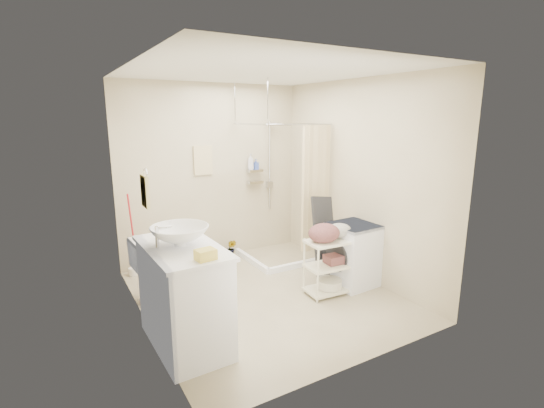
# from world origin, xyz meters

# --- Properties ---
(floor) EXTENTS (3.20, 3.20, 0.00)m
(floor) POSITION_xyz_m (0.00, 0.00, 0.00)
(floor) COLOR tan
(floor) RESTS_ON ground
(ceiling) EXTENTS (2.80, 3.20, 0.04)m
(ceiling) POSITION_xyz_m (0.00, 0.00, 2.60)
(ceiling) COLOR silver
(ceiling) RESTS_ON ground
(wall_back) EXTENTS (2.80, 0.04, 2.60)m
(wall_back) POSITION_xyz_m (0.00, 1.60, 1.30)
(wall_back) COLOR beige
(wall_back) RESTS_ON ground
(wall_front) EXTENTS (2.80, 0.04, 2.60)m
(wall_front) POSITION_xyz_m (0.00, -1.60, 1.30)
(wall_front) COLOR beige
(wall_front) RESTS_ON ground
(wall_left) EXTENTS (0.04, 3.20, 2.60)m
(wall_left) POSITION_xyz_m (-1.40, 0.00, 1.30)
(wall_left) COLOR beige
(wall_left) RESTS_ON ground
(wall_right) EXTENTS (0.04, 3.20, 2.60)m
(wall_right) POSITION_xyz_m (1.40, 0.00, 1.30)
(wall_right) COLOR beige
(wall_right) RESTS_ON ground
(vanity) EXTENTS (0.65, 1.13, 0.98)m
(vanity) POSITION_xyz_m (-1.16, -0.52, 0.49)
(vanity) COLOR silver
(vanity) RESTS_ON ground
(sink) EXTENTS (0.55, 0.55, 0.18)m
(sink) POSITION_xyz_m (-1.16, -0.49, 1.07)
(sink) COLOR silver
(sink) RESTS_ON vanity
(counter_basket) EXTENTS (0.17, 0.14, 0.09)m
(counter_basket) POSITION_xyz_m (-1.09, -0.96, 1.02)
(counter_basket) COLOR #DEC745
(counter_basket) RESTS_ON vanity
(floor_basket) EXTENTS (0.29, 0.24, 0.14)m
(floor_basket) POSITION_xyz_m (-1.06, -0.89, 0.07)
(floor_basket) COLOR gold
(floor_basket) RESTS_ON ground
(toilet) EXTENTS (0.78, 0.48, 0.77)m
(toilet) POSITION_xyz_m (-1.04, 0.56, 0.38)
(toilet) COLOR silver
(toilet) RESTS_ON ground
(mop) EXTENTS (0.13, 0.13, 1.15)m
(mop) POSITION_xyz_m (-1.27, 1.44, 0.57)
(mop) COLOR red
(mop) RESTS_ON ground
(potted_plant_a) EXTENTS (0.18, 0.13, 0.31)m
(potted_plant_a) POSITION_xyz_m (-0.16, 1.38, 0.15)
(potted_plant_a) COLOR brown
(potted_plant_a) RESTS_ON ground
(potted_plant_b) EXTENTS (0.20, 0.20, 0.29)m
(potted_plant_b) POSITION_xyz_m (0.19, 1.41, 0.14)
(potted_plant_b) COLOR brown
(potted_plant_b) RESTS_ON ground
(hanging_towel) EXTENTS (0.28, 0.03, 0.42)m
(hanging_towel) POSITION_xyz_m (-0.15, 1.58, 1.50)
(hanging_towel) COLOR beige
(hanging_towel) RESTS_ON wall_back
(towel_ring) EXTENTS (0.04, 0.22, 0.34)m
(towel_ring) POSITION_xyz_m (-1.38, -0.20, 1.47)
(towel_ring) COLOR #D5C880
(towel_ring) RESTS_ON wall_left
(tp_holder) EXTENTS (0.08, 0.12, 0.14)m
(tp_holder) POSITION_xyz_m (-1.36, 0.05, 0.72)
(tp_holder) COLOR silver
(tp_holder) RESTS_ON wall_left
(shower) EXTENTS (1.10, 1.10, 2.10)m
(shower) POSITION_xyz_m (0.85, 1.05, 1.05)
(shower) COLOR white
(shower) RESTS_ON ground
(shampoo_bottle_a) EXTENTS (0.10, 0.10, 0.25)m
(shampoo_bottle_a) POSITION_xyz_m (0.59, 1.51, 1.44)
(shampoo_bottle_a) COLOR silver
(shampoo_bottle_a) RESTS_ON shower
(shampoo_bottle_b) EXTENTS (0.07, 0.08, 0.16)m
(shampoo_bottle_b) POSITION_xyz_m (0.69, 1.53, 1.40)
(shampoo_bottle_b) COLOR #344A9B
(shampoo_bottle_b) RESTS_ON shower
(washing_machine) EXTENTS (0.58, 0.59, 0.80)m
(washing_machine) POSITION_xyz_m (1.14, -0.26, 0.40)
(washing_machine) COLOR silver
(washing_machine) RESTS_ON ground
(laundry_rack) EXTENTS (0.61, 0.38, 0.82)m
(laundry_rack) POSITION_xyz_m (0.71, -0.33, 0.41)
(laundry_rack) COLOR #F0EBCA
(laundry_rack) RESTS_ON ground
(ironing_board) EXTENTS (0.33, 0.11, 1.15)m
(ironing_board) POSITION_xyz_m (0.88, 0.00, 0.58)
(ironing_board) COLOR black
(ironing_board) RESTS_ON ground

